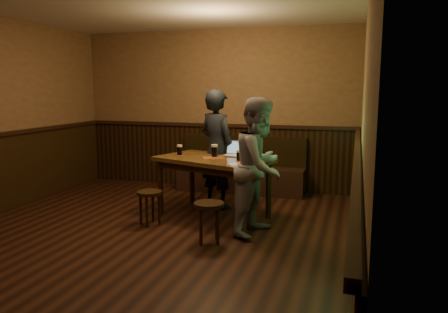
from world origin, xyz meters
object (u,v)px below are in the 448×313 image
laptop (235,152)px  person_grey (260,166)px  stool_left (150,198)px  pint_left (180,150)px  pint_mid (214,151)px  pub_table (213,166)px  person_suit (217,149)px  pint_right (239,155)px  stool_right (209,211)px  bench (241,174)px

laptop → person_grey: person_grey is taller
stool_left → pint_left: (0.14, 0.71, 0.55)m
pint_mid → pub_table: bearing=-82.3°
person_suit → person_grey: size_ratio=1.05×
pub_table → pint_left: bearing=-168.8°
pint_right → stool_left: bearing=-154.9°
stool_right → person_grey: size_ratio=0.29×
stool_left → person_suit: 1.34m
bench → stool_left: (-0.67, -2.16, 0.05)m
laptop → person_suit: 0.37m
pint_right → pint_left: bearing=167.7°
bench → person_grey: (0.78, -2.05, 0.53)m
stool_left → person_grey: (1.45, 0.11, 0.48)m
stool_right → pint_left: pint_left is taller
bench → person_grey: 2.25m
pint_mid → person_suit: (-0.08, 0.36, -0.03)m
pub_table → pint_mid: (-0.01, 0.08, 0.20)m
laptop → person_grey: size_ratio=0.19×
pub_table → laptop: size_ratio=5.43×
pub_table → stool_right: size_ratio=3.64×
pint_left → pint_mid: bearing=0.9°
bench → stool_right: (0.29, -2.57, 0.07)m
bench → stool_left: size_ratio=4.87×
stool_left → pint_right: bearing=25.1°
pint_mid → person_suit: bearing=101.9°
stool_right → laptop: size_ratio=1.49×
stool_right → laptop: laptop is taller
laptop → bench: bearing=107.5°
stool_right → person_grey: bearing=47.2°
bench → pint_left: size_ratio=14.23×
laptop → person_suit: bearing=158.0°
pint_mid → pint_right: bearing=-27.1°
pint_right → stool_right: bearing=-96.8°
bench → pint_mid: pint_mid is taller
pub_table → stool_left: pub_table is taller
stool_left → pint_left: bearing=79.0°
stool_left → pint_left: size_ratio=2.92×
pint_left → person_grey: 1.44m
pint_mid → laptop: (0.25, 0.18, -0.03)m
pub_table → laptop: (0.24, 0.26, 0.16)m
pint_left → laptop: laptop is taller
pub_table → person_suit: size_ratio=0.99×
bench → laptop: size_ratio=6.82×
laptop → person_grey: bearing=-49.1°
pint_right → person_suit: (-0.49, 0.58, -0.01)m
pint_left → pint_mid: pint_mid is taller
person_suit → person_grey: person_suit is taller
person_suit → bench: bearing=-68.2°
pint_right → bench: bearing=103.7°
pub_table → person_grey: size_ratio=1.04×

